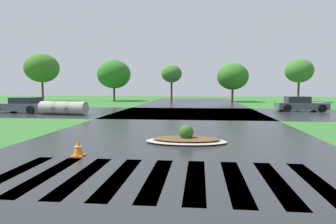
{
  "coord_description": "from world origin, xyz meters",
  "views": [
    {
      "loc": [
        0.99,
        -2.72,
        2.16
      ],
      "look_at": [
        -0.5,
        11.37,
        0.93
      ],
      "focal_mm": 32.41,
      "sensor_mm": 36.0,
      "label": 1
    }
  ],
  "objects": [
    {
      "name": "car_blue_compact",
      "position": [
        9.46,
        24.02,
        0.58
      ],
      "size": [
        4.07,
        2.25,
        1.25
      ],
      "rotation": [
        0.0,
        0.0,
        -0.02
      ],
      "color": "#4C545B",
      "rests_on": "ground"
    },
    {
      "name": "car_dark_suv",
      "position": [
        -13.26,
        20.26,
        0.57
      ],
      "size": [
        4.78,
        2.58,
        1.23
      ],
      "rotation": [
        0.0,
        0.0,
        3.02
      ],
      "color": "#4C545B",
      "rests_on": "ground"
    },
    {
      "name": "drainage_pipe_stack",
      "position": [
        -9.19,
        18.93,
        0.5
      ],
      "size": [
        3.8,
        1.49,
        0.99
      ],
      "color": "#9E9B93",
      "rests_on": "ground"
    },
    {
      "name": "asphalt_cross_road",
      "position": [
        0.0,
        21.42,
        0.0
      ],
      "size": [
        90.0,
        10.48,
        0.01
      ],
      "primitive_type": "cube",
      "color": "#232628",
      "rests_on": "ground"
    },
    {
      "name": "background_treeline",
      "position": [
        -6.48,
        38.73,
        3.99
      ],
      "size": [
        39.01,
        6.79,
        6.61
      ],
      "color": "#4C3823",
      "rests_on": "ground"
    },
    {
      "name": "crosswalk_stripes",
      "position": [
        0.0,
        4.16,
        0.0
      ],
      "size": [
        7.65,
        3.35,
        0.01
      ],
      "color": "white",
      "rests_on": "ground"
    },
    {
      "name": "median_island",
      "position": [
        0.48,
        8.67,
        0.14
      ],
      "size": [
        3.09,
        1.61,
        0.68
      ],
      "color": "#9E9B93",
      "rests_on": "ground"
    },
    {
      "name": "asphalt_roadway",
      "position": [
        0.0,
        10.0,
        0.0
      ],
      "size": [
        11.65,
        80.0,
        0.01
      ],
      "primitive_type": "cube",
      "color": "#232628",
      "rests_on": "ground"
    },
    {
      "name": "traffic_cone",
      "position": [
        -2.73,
        6.12,
        0.25
      ],
      "size": [
        0.36,
        0.36,
        0.53
      ],
      "color": "orange",
      "rests_on": "ground"
    }
  ]
}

